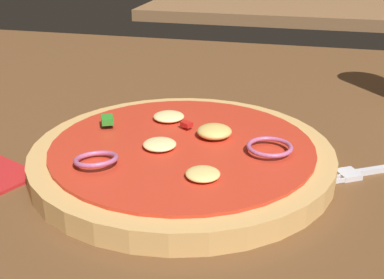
# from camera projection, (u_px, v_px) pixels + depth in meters

# --- Properties ---
(dining_table) EXTENTS (1.33, 1.07, 0.03)m
(dining_table) POSITION_uv_depth(u_px,v_px,m) (183.00, 180.00, 0.47)
(dining_table) COLOR brown
(dining_table) RESTS_ON ground
(pizza) EXTENTS (0.28, 0.28, 0.03)m
(pizza) POSITION_uv_depth(u_px,v_px,m) (187.00, 156.00, 0.46)
(pizza) COLOR tan
(pizza) RESTS_ON dining_table
(fork) EXTENTS (0.16, 0.10, 0.01)m
(fork) POSITION_uv_depth(u_px,v_px,m) (379.00, 169.00, 0.45)
(fork) COLOR silver
(fork) RESTS_ON dining_table
(background_table) EXTENTS (0.90, 0.59, 0.03)m
(background_table) POSITION_uv_depth(u_px,v_px,m) (308.00, 5.00, 1.47)
(background_table) COLOR brown
(background_table) RESTS_ON ground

